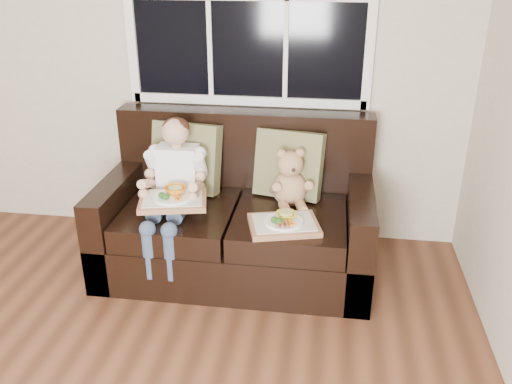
% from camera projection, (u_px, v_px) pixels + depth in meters
% --- Properties ---
extents(loveseat, '(1.70, 0.92, 0.96)m').
position_uv_depth(loveseat, '(238.00, 221.00, 3.53)').
color(loveseat, black).
rests_on(loveseat, ground).
extents(pillow_left, '(0.49, 0.29, 0.47)m').
position_uv_depth(pillow_left, '(186.00, 157.00, 3.56)').
color(pillow_left, olive).
rests_on(pillow_left, loveseat).
extents(pillow_right, '(0.46, 0.28, 0.44)m').
position_uv_depth(pillow_right, '(289.00, 164.00, 3.48)').
color(pillow_right, olive).
rests_on(pillow_right, loveseat).
extents(child, '(0.37, 0.59, 0.84)m').
position_uv_depth(child, '(174.00, 179.00, 3.34)').
color(child, white).
rests_on(child, loveseat).
extents(teddy_bear, '(0.26, 0.31, 0.39)m').
position_uv_depth(teddy_bear, '(290.00, 182.00, 3.38)').
color(teddy_bear, tan).
rests_on(teddy_bear, loveseat).
extents(tray_left, '(0.45, 0.38, 0.09)m').
position_uv_depth(tray_left, '(173.00, 199.00, 3.22)').
color(tray_left, '#AC6F4D').
rests_on(tray_left, child).
extents(tray_right, '(0.46, 0.39, 0.09)m').
position_uv_depth(tray_right, '(284.00, 223.00, 3.14)').
color(tray_right, '#AC6F4D').
rests_on(tray_right, loveseat).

